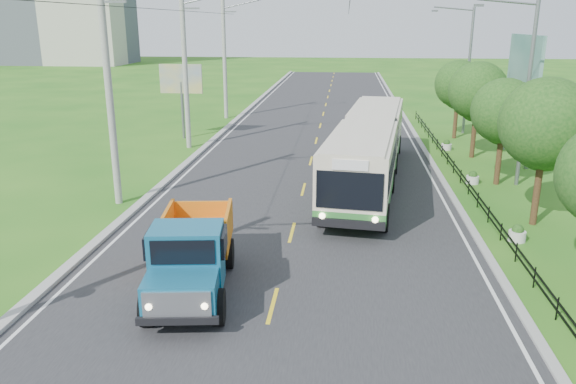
% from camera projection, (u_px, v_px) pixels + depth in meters
% --- Properties ---
extents(ground, '(240.00, 240.00, 0.00)m').
position_uv_depth(ground, '(273.00, 306.00, 16.49)').
color(ground, '#226217').
rests_on(ground, ground).
extents(road, '(14.00, 120.00, 0.02)m').
position_uv_depth(road, '(313.00, 153.00, 35.53)').
color(road, '#28282B').
rests_on(road, ground).
extents(curb_left, '(0.40, 120.00, 0.15)m').
position_uv_depth(curb_left, '(202.00, 150.00, 36.21)').
color(curb_left, '#9E9E99').
rests_on(curb_left, ground).
extents(curb_right, '(0.30, 120.00, 0.10)m').
position_uv_depth(curb_right, '(428.00, 155.00, 34.82)').
color(curb_right, '#9E9E99').
rests_on(curb_right, ground).
extents(edge_line_left, '(0.12, 120.00, 0.00)m').
position_uv_depth(edge_line_left, '(210.00, 151.00, 36.17)').
color(edge_line_left, silver).
rests_on(edge_line_left, road).
extents(edge_line_right, '(0.12, 120.00, 0.00)m').
position_uv_depth(edge_line_right, '(420.00, 156.00, 34.88)').
color(edge_line_right, silver).
rests_on(edge_line_right, road).
extents(centre_dash, '(0.12, 2.20, 0.00)m').
position_uv_depth(centre_dash, '(273.00, 305.00, 16.49)').
color(centre_dash, yellow).
rests_on(centre_dash, road).
extents(railing_right, '(0.04, 40.00, 0.60)m').
position_uv_depth(railing_right, '(461.00, 177.00, 28.96)').
color(railing_right, black).
rests_on(railing_right, ground).
extents(pole_near, '(3.51, 0.32, 10.00)m').
position_uv_depth(pole_near, '(110.00, 92.00, 24.38)').
color(pole_near, gray).
rests_on(pole_near, ground).
extents(pole_mid, '(3.51, 0.32, 10.00)m').
position_uv_depth(pole_mid, '(186.00, 69.00, 35.80)').
color(pole_mid, gray).
rests_on(pole_mid, ground).
extents(pole_far, '(3.51, 0.32, 10.00)m').
position_uv_depth(pole_far, '(225.00, 58.00, 47.23)').
color(pole_far, gray).
rests_on(pole_far, ground).
extents(tree_third, '(3.60, 3.62, 6.00)m').
position_uv_depth(tree_third, '(546.00, 128.00, 22.13)').
color(tree_third, '#382314').
rests_on(tree_third, ground).
extents(tree_fourth, '(3.24, 3.31, 5.40)m').
position_uv_depth(tree_fourth, '(504.00, 114.00, 27.95)').
color(tree_fourth, '#382314').
rests_on(tree_fourth, ground).
extents(tree_fifth, '(3.48, 3.52, 5.80)m').
position_uv_depth(tree_fifth, '(478.00, 94.00, 33.59)').
color(tree_fifth, '#382314').
rests_on(tree_fifth, ground).
extents(tree_back, '(3.30, 3.36, 5.50)m').
position_uv_depth(tree_back, '(459.00, 86.00, 39.36)').
color(tree_back, '#382314').
rests_on(tree_back, ground).
extents(streetlight_mid, '(3.02, 0.20, 9.07)m').
position_uv_depth(streetlight_mid, '(525.00, 88.00, 27.36)').
color(streetlight_mid, slate).
rests_on(streetlight_mid, ground).
extents(streetlight_far, '(3.02, 0.20, 9.07)m').
position_uv_depth(streetlight_far, '(467.00, 66.00, 40.69)').
color(streetlight_far, slate).
rests_on(streetlight_far, ground).
extents(planter_near, '(0.64, 0.64, 0.67)m').
position_uv_depth(planter_near, '(517.00, 234.00, 21.29)').
color(planter_near, silver).
rests_on(planter_near, ground).
extents(planter_mid, '(0.64, 0.64, 0.67)m').
position_uv_depth(planter_mid, '(473.00, 178.00, 28.90)').
color(planter_mid, silver).
rests_on(planter_mid, ground).
extents(planter_far, '(0.64, 0.64, 0.67)m').
position_uv_depth(planter_far, '(447.00, 145.00, 36.52)').
color(planter_far, silver).
rests_on(planter_far, ground).
extents(billboard_left, '(3.00, 0.20, 5.20)m').
position_uv_depth(billboard_left, '(181.00, 84.00, 39.14)').
color(billboard_left, slate).
rests_on(billboard_left, ground).
extents(billboard_right, '(0.24, 6.00, 7.30)m').
position_uv_depth(billboard_right, '(524.00, 69.00, 32.78)').
color(billboard_right, slate).
rests_on(billboard_right, ground).
extents(apartment_far, '(24.00, 14.00, 26.00)m').
position_uv_depth(apartment_far, '(6.00, 0.00, 134.70)').
color(apartment_far, '#B7B2A3').
rests_on(apartment_far, ground).
extents(bus, '(4.79, 17.30, 3.30)m').
position_uv_depth(bus, '(369.00, 145.00, 28.58)').
color(bus, '#2F7731').
rests_on(bus, ground).
extents(dump_truck, '(2.89, 5.98, 2.42)m').
position_uv_depth(dump_truck, '(191.00, 250.00, 17.00)').
color(dump_truck, '#155C7E').
rests_on(dump_truck, ground).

